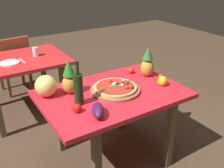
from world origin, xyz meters
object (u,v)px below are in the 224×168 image
dining_chair (15,62)px  wine_bottle (78,88)px  pizza (116,87)px  eggplant (98,110)px  display_table (112,101)px  tomato_beside_pepper (161,77)px  background_table (21,67)px  pineapple_right (69,78)px  dinner_plate (10,63)px  bell_pepper (162,81)px  tomato_at_corner (77,108)px  melon (46,86)px  drinking_glass_water (36,52)px  knife_utensil (22,61)px  pizza_board (115,90)px  tomato_by_bottle (131,70)px  pineapple_left (147,63)px

dining_chair → wine_bottle: 2.03m
pizza → eggplant: size_ratio=1.90×
display_table → tomato_beside_pepper: size_ratio=19.69×
background_table → pineapple_right: bearing=-82.1°
dining_chair → dinner_plate: bearing=68.7°
bell_pepper → tomato_at_corner: size_ratio=1.42×
melon → eggplant: melon is taller
melon → drinking_glass_water: melon is taller
dining_chair → tomato_at_corner: dining_chair is taller
dining_chair → bell_pepper: 2.29m
dining_chair → pizza: dining_chair is taller
bell_pepper → knife_utensil: size_ratio=0.54×
melon → pineapple_right: bearing=-16.6°
bell_pepper → eggplant: bell_pepper is taller
display_table → background_table: bearing=109.9°
pineapple_right → bell_pepper: size_ratio=3.19×
wine_bottle → bell_pepper: bearing=-7.0°
knife_utensil → tomato_beside_pepper: bearing=-54.4°
pizza_board → drinking_glass_water: drinking_glass_water is taller
dinner_plate → pizza: bearing=-62.3°
tomato_at_corner → dinner_plate: tomato_at_corner is taller
wine_bottle → knife_utensil: 1.27m
background_table → eggplant: (0.18, -1.58, 0.14)m
pineapple_right → tomato_at_corner: pineapple_right is taller
tomato_by_bottle → knife_utensil: (-0.85, 0.96, -0.03)m
background_table → wine_bottle: 1.37m
melon → tomato_by_bottle: (0.90, 0.02, -0.06)m
tomato_by_bottle → knife_utensil: bearing=131.5°
dining_chair → bell_pepper: size_ratio=8.70×
background_table → eggplant: 1.60m
bell_pepper → drinking_glass_water: bearing=116.8°
dinner_plate → wine_bottle: bearing=-78.0°
pineapple_left → drinking_glass_water: 1.42m
dining_chair → pizza_board: (0.45, -1.96, 0.26)m
pizza → tomato_by_bottle: size_ratio=6.05×
pineapple_right → eggplant: size_ratio=1.56×
dining_chair → display_table: bearing=94.7°
display_table → bell_pepper: (0.46, -0.13, 0.13)m
eggplant → tomato_by_bottle: eggplant is taller
tomato_beside_pepper → drinking_glass_water: bearing=121.2°
pizza → pineapple_right: 0.41m
background_table → pineapple_right: pineapple_right is taller
bell_pepper → tomato_at_corner: 0.87m
wine_bottle → melon: size_ratio=1.94×
tomato_by_bottle → dinner_plate: size_ratio=0.29×
display_table → bell_pepper: 0.50m
dining_chair → knife_utensil: bearing=79.3°
eggplant → dinner_plate: size_ratio=0.91×
pineapple_right → melon: pineapple_right is taller
pineapple_right → knife_utensil: pineapple_right is taller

